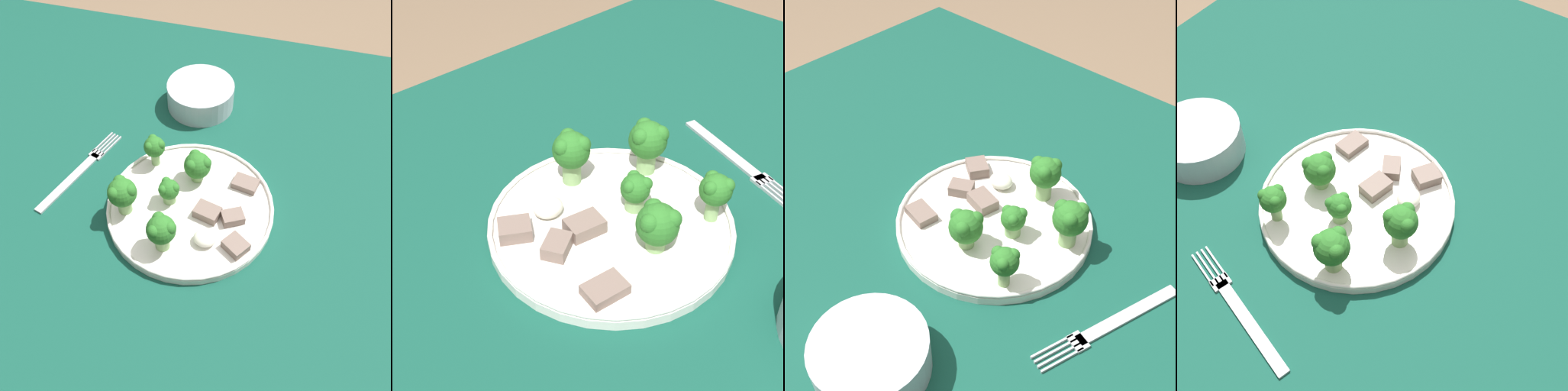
% 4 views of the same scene
% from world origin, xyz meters
% --- Properties ---
extents(ground_plane, '(8.00, 8.00, 0.00)m').
position_xyz_m(ground_plane, '(0.00, 0.00, 0.00)').
color(ground_plane, '#7F664C').
extents(table, '(1.26, 0.97, 0.75)m').
position_xyz_m(table, '(0.00, 0.00, 0.65)').
color(table, '#114738').
rests_on(table, ground_plane).
extents(dinner_plate, '(0.27, 0.27, 0.02)m').
position_xyz_m(dinner_plate, '(0.04, -0.03, 0.76)').
color(dinner_plate, white).
rests_on(dinner_plate, table).
extents(fork, '(0.08, 0.21, 0.00)m').
position_xyz_m(fork, '(-0.17, -0.01, 0.75)').
color(fork, '#B2B2B7').
rests_on(fork, table).
extents(cream_bowl, '(0.13, 0.13, 0.05)m').
position_xyz_m(cream_bowl, '(-0.01, 0.22, 0.77)').
color(cream_bowl, '#B7BCC6').
rests_on(cream_bowl, table).
extents(broccoli_floret_near_rim_left, '(0.04, 0.03, 0.05)m').
position_xyz_m(broccoli_floret_near_rim_left, '(0.01, -0.03, 0.79)').
color(broccoli_floret_near_rim_left, '#7FA866').
rests_on(broccoli_floret_near_rim_left, dinner_plate).
extents(broccoli_floret_center_left, '(0.05, 0.05, 0.07)m').
position_xyz_m(broccoli_floret_center_left, '(0.02, -0.12, 0.80)').
color(broccoli_floret_center_left, '#7FA866').
rests_on(broccoli_floret_center_left, dinner_plate).
extents(broccoli_floret_back_left, '(0.04, 0.04, 0.06)m').
position_xyz_m(broccoli_floret_back_left, '(-0.04, 0.04, 0.80)').
color(broccoli_floret_back_left, '#7FA866').
rests_on(broccoli_floret_back_left, dinner_plate).
extents(broccoli_floret_front_left, '(0.05, 0.05, 0.06)m').
position_xyz_m(broccoli_floret_front_left, '(0.04, 0.03, 0.79)').
color(broccoli_floret_front_left, '#7FA866').
rests_on(broccoli_floret_front_left, dinner_plate).
extents(broccoli_floret_center_back, '(0.05, 0.05, 0.07)m').
position_xyz_m(broccoli_floret_center_back, '(-0.06, -0.07, 0.80)').
color(broccoli_floret_center_back, '#7FA866').
rests_on(broccoli_floret_center_back, dinner_plate).
extents(meat_slice_front_slice, '(0.05, 0.04, 0.02)m').
position_xyz_m(meat_slice_front_slice, '(0.07, -0.04, 0.77)').
color(meat_slice_front_slice, '#756056').
rests_on(meat_slice_front_slice, dinner_plate).
extents(meat_slice_middle_slice, '(0.05, 0.04, 0.01)m').
position_xyz_m(meat_slice_middle_slice, '(0.12, 0.03, 0.77)').
color(meat_slice_middle_slice, '#756056').
rests_on(meat_slice_middle_slice, dinner_plate).
extents(meat_slice_rear_slice, '(0.05, 0.04, 0.02)m').
position_xyz_m(meat_slice_rear_slice, '(0.13, -0.09, 0.77)').
color(meat_slice_rear_slice, '#756056').
rests_on(meat_slice_rear_slice, dinner_plate).
extents(meat_slice_edge_slice, '(0.04, 0.04, 0.02)m').
position_xyz_m(meat_slice_edge_slice, '(0.12, -0.04, 0.77)').
color(meat_slice_edge_slice, '#756056').
rests_on(meat_slice_edge_slice, dinner_plate).
extents(sauce_dollop, '(0.04, 0.03, 0.02)m').
position_xyz_m(sauce_dollop, '(0.08, -0.09, 0.77)').
color(sauce_dollop, silver).
rests_on(sauce_dollop, dinner_plate).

